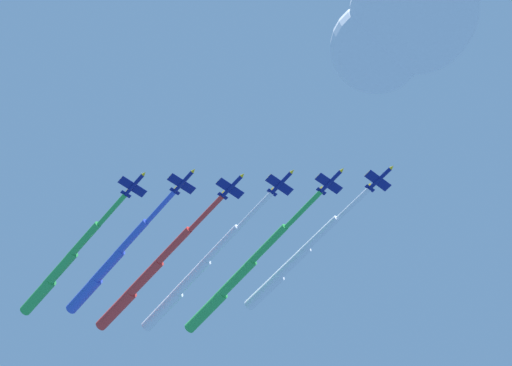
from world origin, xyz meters
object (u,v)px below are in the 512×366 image
Objects in this scene: jet_lead at (291,264)px; jet_port_outer at (60,270)px; jet_port_inner at (234,281)px; jet_starboard_mid at (107,268)px; jet_starboard_inner at (189,280)px; jet_port_mid at (142,281)px.

jet_lead is 69.89m from jet_port_outer.
jet_lead reaches higher than jet_port_inner.
jet_starboard_mid is 14.07m from jet_port_outer.
jet_lead is 18.06m from jet_port_inner.
jet_lead is at bearing 31.48° from jet_starboard_inner.
jet_port_inner is 1.01× the size of jet_starboard_inner.
jet_port_outer reaches higher than jet_port_inner.
jet_port_inner is at bearing 42.53° from jet_starboard_inner.
jet_starboard_mid is (-26.79, -28.10, 2.19)m from jet_port_inner.
jet_lead is at bearing 35.48° from jet_port_mid.
jet_starboard_inner is 14.03m from jet_port_mid.
jet_lead is 55.87m from jet_starboard_mid.
jet_lead is 31.26m from jet_starboard_inner.
jet_port_mid is (-9.98, -9.79, -1.21)m from jet_starboard_inner.
jet_starboard_mid is (-6.75, -9.08, 3.39)m from jet_port_mid.
jet_port_outer is at bearing -133.43° from jet_port_mid.
jet_lead reaches higher than jet_port_mid.
jet_port_outer is at bearing -140.54° from jet_lead.
jet_starboard_mid reaches higher than jet_port_outer.
jet_port_inner is 27.65m from jet_port_mid.
jet_port_mid is at bearing -136.50° from jet_port_inner.
jet_starboard_inner is 39.20m from jet_port_outer.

